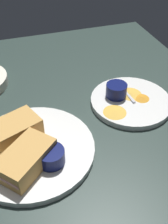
{
  "coord_description": "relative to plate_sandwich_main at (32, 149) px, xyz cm",
  "views": [
    {
      "loc": [
        -5.95,
        -54.44,
        49.73
      ],
      "look_at": [
        11.16,
        -2.17,
        3.0
      ],
      "focal_mm": 43.75,
      "sensor_mm": 36.0,
      "label": 1
    }
  ],
  "objects": [
    {
      "name": "ramekin_light_gravy",
      "position": [
        26.9,
        12.48,
        2.89
      ],
      "size": [
        6.06,
        6.06,
        3.9
      ],
      "color": "#0C144C",
      "rests_on": "plate_chips_companion"
    },
    {
      "name": "ground_plane",
      "position": [
        4.03,
        8.96,
        -2.3
      ],
      "size": [
        110.0,
        110.0,
        3.0
      ],
      "primitive_type": "cube",
      "color": "#283833"
    },
    {
      "name": "sandwich_half_near",
      "position": [
        -3.64,
        4.35,
        3.2
      ],
      "size": [
        14.91,
        11.9,
        4.8
      ],
      "color": "tan",
      "rests_on": "plate_sandwich_main"
    },
    {
      "name": "spoon_by_dark_ramekin",
      "position": [
        1.48,
        -1.02,
        1.16
      ],
      "size": [
        5.18,
        9.67,
        0.8
      ],
      "color": "silver",
      "rests_on": "plate_sandwich_main"
    },
    {
      "name": "ramekin_dark_sauce",
      "position": [
        3.45,
        -5.76,
        2.71
      ],
      "size": [
        6.14,
        6.14,
        3.54
      ],
      "color": "#0C144C",
      "rests_on": "plate_sandwich_main"
    },
    {
      "name": "plate_chips_companion",
      "position": [
        30.38,
        9.58,
        0.0
      ],
      "size": [
        23.22,
        23.22,
        1.6
      ],
      "primitive_type": "cylinder",
      "color": "silver",
      "rests_on": "ground_plane"
    },
    {
      "name": "sandwich_half_far",
      "position": [
        -1.95,
        -5.32,
        3.2
      ],
      "size": [
        14.75,
        14.35,
        4.8
      ],
      "color": "tan",
      "rests_on": "plate_sandwich_main"
    },
    {
      "name": "plantain_chip_scatter",
      "position": [
        28.69,
        8.77,
        1.1
      ],
      "size": [
        16.36,
        13.92,
        0.6
      ],
      "color": "orange",
      "rests_on": "plate_chips_companion"
    },
    {
      "name": "spoon_by_gravy_ramekin",
      "position": [
        30.06,
        14.49,
        1.16
      ],
      "size": [
        2.4,
        9.93,
        0.8
      ],
      "color": "silver",
      "rests_on": "plate_chips_companion"
    },
    {
      "name": "plate_sandwich_main",
      "position": [
        0.0,
        0.0,
        0.0
      ],
      "size": [
        29.84,
        29.84,
        1.6
      ],
      "primitive_type": "cylinder",
      "color": "silver",
      "rests_on": "ground_plane"
    }
  ]
}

